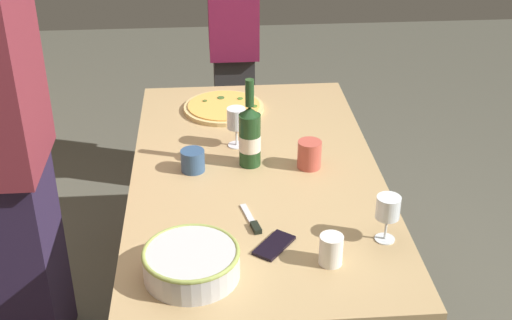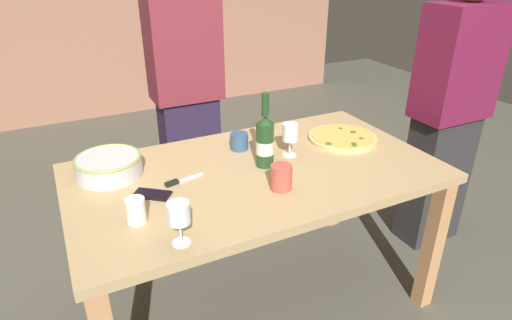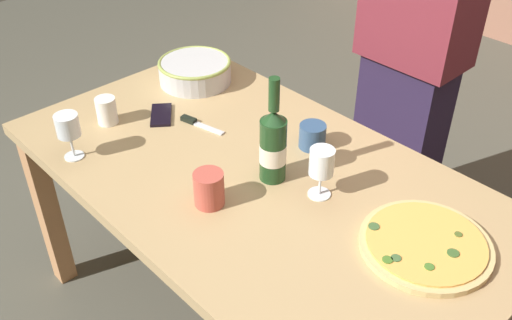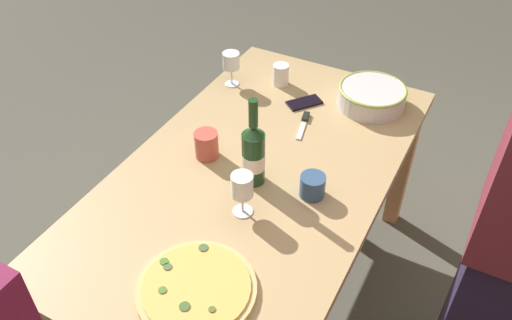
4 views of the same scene
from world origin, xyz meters
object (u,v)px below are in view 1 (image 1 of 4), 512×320
(person_host, at_px, (233,44))
(person_guest_left, at_px, (9,157))
(cup_ceramic, at_px, (193,161))
(cell_phone, at_px, (274,245))
(pizza, at_px, (224,107))
(wine_bottle, at_px, (250,135))
(wine_glass_near_pizza, at_px, (388,210))
(cup_amber, at_px, (331,250))
(cup_spare, at_px, (309,154))
(serving_bowl, at_px, (191,262))
(pizza_knife, at_px, (253,222))
(dining_table, at_px, (256,193))
(wine_glass_by_bottle, at_px, (236,120))

(person_host, xyz_separation_m, person_guest_left, (-1.23, 0.83, 0.05))
(cup_ceramic, height_order, cell_phone, cup_ceramic)
(pizza, relative_size, cell_phone, 2.39)
(wine_bottle, height_order, cup_ceramic, wine_bottle)
(wine_glass_near_pizza, xyz_separation_m, cell_phone, (-0.01, 0.34, -0.10))
(cup_amber, distance_m, cup_spare, 0.57)
(wine_bottle, distance_m, cup_ceramic, 0.23)
(serving_bowl, bearing_deg, cup_spare, -35.40)
(cup_spare, height_order, pizza_knife, cup_spare)
(wine_bottle, bearing_deg, pizza_knife, 177.20)
(pizza, height_order, person_host, person_host)
(serving_bowl, height_order, pizza_knife, serving_bowl)
(wine_glass_near_pizza, bearing_deg, serving_bowl, 102.29)
(wine_bottle, height_order, wine_glass_near_pizza, wine_bottle)
(wine_bottle, height_order, person_guest_left, person_guest_left)
(pizza_knife, distance_m, person_guest_left, 0.88)
(wine_bottle, relative_size, cup_amber, 3.56)
(dining_table, relative_size, cup_amber, 16.97)
(wine_glass_near_pizza, bearing_deg, cell_phone, 91.80)
(person_host, bearing_deg, cup_ceramic, -10.99)
(wine_glass_by_bottle, xyz_separation_m, person_host, (0.99, -0.03, -0.05))
(cup_spare, bearing_deg, serving_bowl, 144.60)
(pizza, height_order, serving_bowl, serving_bowl)
(dining_table, bearing_deg, cell_phone, -177.70)
(wine_glass_near_pizza, height_order, person_guest_left, person_guest_left)
(pizza_knife, bearing_deg, wine_glass_near_pizza, -106.35)
(wine_glass_by_bottle, distance_m, cup_ceramic, 0.26)
(cup_ceramic, height_order, pizza_knife, cup_ceramic)
(serving_bowl, height_order, person_host, person_host)
(cup_ceramic, bearing_deg, pizza_knife, -152.22)
(dining_table, relative_size, cup_spare, 15.41)
(cup_amber, bearing_deg, cup_spare, -2.08)
(wine_bottle, bearing_deg, dining_table, -160.96)
(wine_glass_near_pizza, height_order, cell_phone, wine_glass_near_pizza)
(pizza_knife, relative_size, person_guest_left, 0.10)
(cup_amber, relative_size, person_guest_left, 0.06)
(cell_phone, bearing_deg, person_host, 129.45)
(pizza_knife, bearing_deg, dining_table, -6.31)
(wine_bottle, xyz_separation_m, wine_glass_near_pizza, (-0.51, -0.38, -0.01))
(wine_glass_by_bottle, xyz_separation_m, person_guest_left, (-0.24, 0.79, 0.01))
(cup_amber, distance_m, person_host, 1.77)
(person_host, bearing_deg, wine_glass_near_pizza, 12.05)
(dining_table, relative_size, serving_bowl, 5.73)
(serving_bowl, distance_m, person_host, 1.79)
(dining_table, height_order, wine_glass_by_bottle, wine_glass_by_bottle)
(pizza, xyz_separation_m, cell_phone, (-1.00, -0.11, -0.01))
(cup_amber, xyz_separation_m, cup_ceramic, (0.58, 0.40, -0.01))
(cup_amber, xyz_separation_m, person_guest_left, (0.53, 1.03, 0.07))
(dining_table, xyz_separation_m, person_guest_left, (-0.03, 0.85, 0.21))
(dining_table, xyz_separation_m, cell_phone, (-0.47, -0.02, 0.10))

